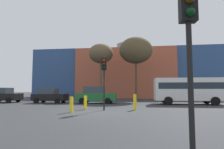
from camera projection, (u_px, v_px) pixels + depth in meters
The scene contains 13 objects.
ground_plane at pixel (94, 112), 12.51m from camera, with size 200.00×200.00×0.00m, color #2D3033.
building_backdrop at pixel (126, 75), 39.09m from camera, with size 35.55×12.54×11.12m.
parked_car_0 at pixel (3, 95), 22.40m from camera, with size 4.04×1.98×1.75m.
parked_car_1 at pixel (50, 96), 21.64m from camera, with size 3.87×1.90×1.68m.
parked_car_2 at pixel (96, 95), 20.93m from camera, with size 4.33×2.12×1.88m.
white_bus at pixel (188, 89), 19.52m from camera, with size 6.80×2.62×2.72m.
traffic_light_near_right at pixel (189, 28), 4.09m from camera, with size 0.38×0.37×3.90m.
traffic_light_island at pixel (104, 72), 14.02m from camera, with size 0.37×0.37×3.88m.
bare_tree_0 at pixel (101, 54), 28.45m from camera, with size 3.74×3.74×8.51m.
bare_tree_1 at pixel (136, 51), 27.66m from camera, with size 4.91×4.91×9.29m.
bollard_yellow_0 at pixel (135, 102), 14.06m from camera, with size 0.24×0.24×1.18m, color yellow.
bollard_yellow_1 at pixel (71, 105), 12.55m from camera, with size 0.24×0.24×1.04m, color yellow.
bollard_yellow_2 at pixel (85, 102), 14.45m from camera, with size 0.24×0.24×1.06m, color yellow.
Camera 1 is at (2.87, -12.41, 1.51)m, focal length 29.99 mm.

